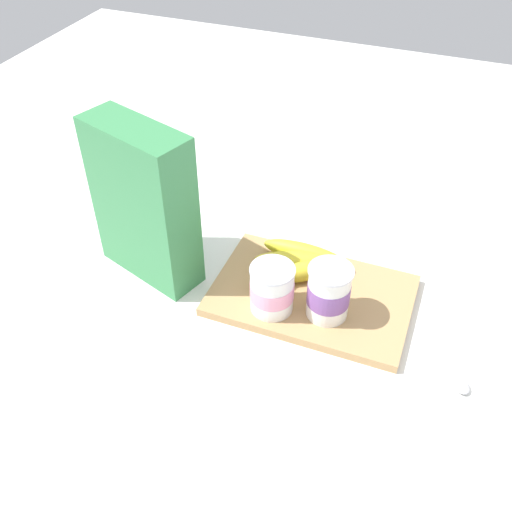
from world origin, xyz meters
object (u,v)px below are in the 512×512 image
at_px(cereal_box, 144,204).
at_px(yogurt_cup_front, 329,292).
at_px(cutting_board, 312,295).
at_px(banana_bunch, 301,262).
at_px(yogurt_cup_back, 272,289).
at_px(spoon, 452,371).

bearing_deg(cereal_box, yogurt_cup_front, -163.51).
bearing_deg(cereal_box, cutting_board, -156.31).
bearing_deg(yogurt_cup_front, cutting_board, -46.63).
bearing_deg(banana_bunch, cutting_board, 127.13).
bearing_deg(yogurt_cup_back, yogurt_cup_front, -166.91).
bearing_deg(yogurt_cup_front, cereal_box, -2.01).
bearing_deg(spoon, yogurt_cup_front, -10.16).
height_order(cereal_box, spoon, cereal_box).
bearing_deg(banana_bunch, yogurt_cup_front, 130.09).
xyz_separation_m(cereal_box, yogurt_cup_front, (-0.33, 0.01, -0.08)).
bearing_deg(yogurt_cup_front, spoon, 169.84).
relative_size(cereal_box, yogurt_cup_front, 2.99).
height_order(cereal_box, yogurt_cup_front, cereal_box).
bearing_deg(yogurt_cup_back, banana_bunch, -99.26).
bearing_deg(cereal_box, yogurt_cup_back, -169.08).
bearing_deg(yogurt_cup_back, spoon, 176.77).
height_order(cereal_box, banana_bunch, cereal_box).
xyz_separation_m(cutting_board, yogurt_cup_back, (0.05, 0.06, 0.05)).
height_order(cutting_board, yogurt_cup_back, yogurt_cup_back).
xyz_separation_m(yogurt_cup_back, banana_bunch, (-0.02, -0.11, -0.02)).
height_order(yogurt_cup_back, spoon, yogurt_cup_back).
bearing_deg(cutting_board, yogurt_cup_front, 133.37).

